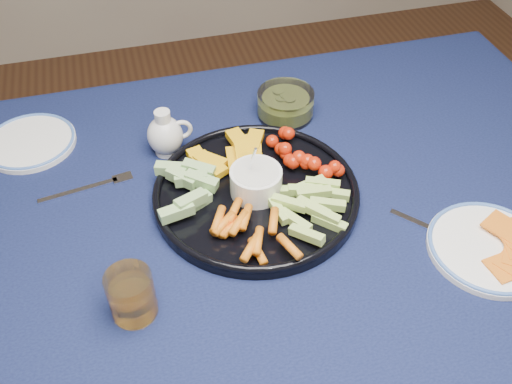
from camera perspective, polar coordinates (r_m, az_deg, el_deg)
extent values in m
cylinder|color=#462617|center=(1.73, 16.66, 1.27)|extent=(0.07, 0.07, 0.70)
cube|color=#462617|center=(0.98, -5.31, -6.72)|extent=(1.60, 1.00, 0.04)
cube|color=black|center=(0.96, -5.40, -5.87)|extent=(1.66, 1.06, 0.01)
cube|color=black|center=(1.45, -9.14, 6.18)|extent=(1.66, 0.01, 0.30)
cylinder|color=black|center=(1.03, 0.00, -0.29)|extent=(0.37, 0.37, 0.02)
torus|color=black|center=(1.02, 0.00, 0.20)|extent=(0.37, 0.37, 0.01)
cylinder|color=white|center=(1.01, 0.00, 1.03)|extent=(0.09, 0.09, 0.05)
cylinder|color=silver|center=(1.00, 0.00, 1.89)|extent=(0.08, 0.08, 0.01)
cylinder|color=white|center=(1.15, -8.88, 4.21)|extent=(0.05, 0.05, 0.01)
ellipsoid|color=white|center=(1.12, -9.08, 5.60)|extent=(0.07, 0.07, 0.08)
cylinder|color=white|center=(1.10, -9.32, 7.27)|extent=(0.03, 0.03, 0.03)
torus|color=white|center=(1.12, -7.47, 6.21)|extent=(0.04, 0.01, 0.04)
torus|color=#4671C5|center=(1.11, -9.23, 6.69)|extent=(0.04, 0.04, 0.00)
cylinder|color=white|center=(1.22, 2.97, 8.79)|extent=(0.12, 0.12, 0.06)
cylinder|color=#5A671D|center=(1.22, 2.95, 8.41)|extent=(0.10, 0.10, 0.03)
cylinder|color=white|center=(1.03, 22.25, -5.23)|extent=(0.20, 0.20, 0.01)
torus|color=#4671C5|center=(1.02, 22.34, -4.99)|extent=(0.20, 0.20, 0.01)
cylinder|color=white|center=(0.87, -12.35, -10.00)|extent=(0.07, 0.07, 0.08)
cylinder|color=orange|center=(0.89, -12.17, -10.70)|extent=(0.06, 0.06, 0.04)
cube|color=silver|center=(1.10, -17.36, 0.12)|extent=(0.15, 0.03, 0.00)
cube|color=silver|center=(1.10, -13.20, 1.36)|extent=(0.04, 0.03, 0.00)
cube|color=silver|center=(1.03, 17.20, -3.59)|extent=(0.11, 0.12, 0.00)
cube|color=silver|center=(1.02, 21.73, -5.54)|extent=(0.04, 0.05, 0.00)
cylinder|color=white|center=(1.23, -21.64, 4.60)|extent=(0.18, 0.18, 0.01)
torus|color=#4671C5|center=(1.23, -21.71, 4.83)|extent=(0.18, 0.18, 0.01)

